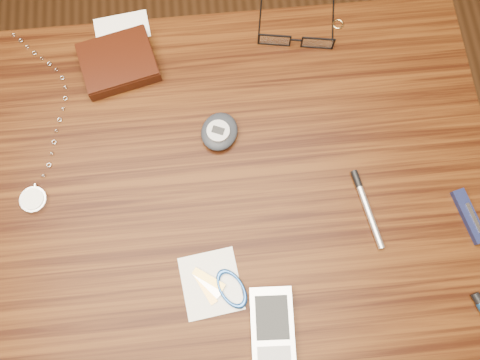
{
  "coord_description": "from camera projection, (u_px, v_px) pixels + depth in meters",
  "views": [
    {
      "loc": [
        0.06,
        -0.17,
        1.47
      ],
      "look_at": [
        0.08,
        0.03,
        0.76
      ],
      "focal_mm": 35.0,
      "sensor_mm": 36.0,
      "label": 1
    }
  ],
  "objects": [
    {
      "name": "pocket_knife",
      "position": [
        469.0,
        216.0,
        0.73
      ],
      "size": [
        0.04,
        0.09,
        0.01
      ],
      "color": "#121435",
      "rests_on": "desk"
    },
    {
      "name": "desk",
      "position": [
        195.0,
        219.0,
        0.84
      ],
      "size": [
        1.0,
        0.7,
        0.75
      ],
      "color": "#381B08",
      "rests_on": "ground"
    },
    {
      "name": "pda_phone",
      "position": [
        272.0,
        328.0,
        0.68
      ],
      "size": [
        0.07,
        0.12,
        0.02
      ],
      "color": "silver",
      "rests_on": "desk"
    },
    {
      "name": "eyeglasses",
      "position": [
        296.0,
        38.0,
        0.81
      ],
      "size": [
        0.15,
        0.16,
        0.03
      ],
      "color": "black",
      "rests_on": "desk"
    },
    {
      "name": "ground",
      "position": [
        214.0,
        259.0,
        1.46
      ],
      "size": [
        3.8,
        3.8,
        0.0
      ],
      "primitive_type": "plane",
      "color": "#472814",
      "rests_on": "ground"
    },
    {
      "name": "wallet_and_card",
      "position": [
        118.0,
        62.0,
        0.8
      ],
      "size": [
        0.14,
        0.17,
        0.03
      ],
      "color": "black",
      "rests_on": "desk"
    },
    {
      "name": "notepad_keys",
      "position": [
        222.0,
        286.0,
        0.7
      ],
      "size": [
        0.11,
        0.11,
        0.01
      ],
      "color": "white",
      "rests_on": "desk"
    },
    {
      "name": "silver_pen",
      "position": [
        365.0,
        203.0,
        0.74
      ],
      "size": [
        0.03,
        0.13,
        0.01
      ],
      "color": "silver",
      "rests_on": "desk"
    },
    {
      "name": "pedometer",
      "position": [
        219.0,
        132.0,
        0.76
      ],
      "size": [
        0.08,
        0.09,
        0.03
      ],
      "color": "#1F252B",
      "rests_on": "desk"
    },
    {
      "name": "gold_ring",
      "position": [
        338.0,
        24.0,
        0.83
      ],
      "size": [
        0.02,
        0.02,
        0.0
      ],
      "primitive_type": "torus",
      "rotation": [
        0.0,
        0.0,
        -0.01
      ],
      "color": "#DBB872",
      "rests_on": "desk"
    },
    {
      "name": "pocket_watch",
      "position": [
        35.0,
        192.0,
        0.74
      ],
      "size": [
        0.1,
        0.33,
        0.01
      ],
      "color": "silver",
      "rests_on": "desk"
    }
  ]
}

